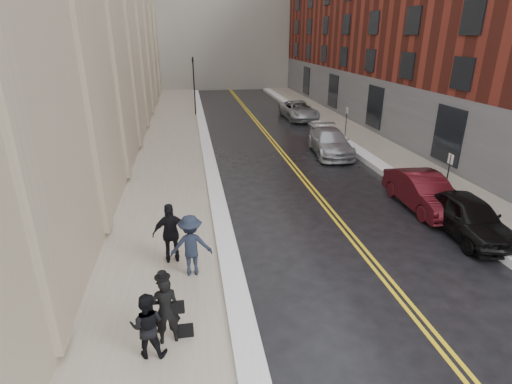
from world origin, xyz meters
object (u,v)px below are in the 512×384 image
object	(u,v)px
car_maroon	(423,192)
pedestrian_b	(191,245)
car_silver_near	(330,142)
car_silver_far	(299,110)
pedestrian_main	(166,310)
pedestrian_a	(147,325)
pedestrian_c	(171,233)
car_black	(468,216)

from	to	relation	value
car_maroon	pedestrian_b	bearing A→B (deg)	-158.25
car_silver_near	car_silver_far	size ratio (longest dim) A/B	0.96
pedestrian_main	pedestrian_b	distance (m)	2.95
pedestrian_a	pedestrian_c	xyz separation A→B (m)	(0.44, 4.08, 0.19)
car_silver_near	car_black	bearing A→B (deg)	-77.39
car_black	car_silver_far	bearing A→B (deg)	95.00
car_black	pedestrian_b	distance (m)	10.28
car_silver_near	pedestrian_main	distance (m)	18.00
car_silver_far	pedestrian_b	distance (m)	25.44
pedestrian_a	pedestrian_b	bearing A→B (deg)	-99.94
car_maroon	pedestrian_main	world-z (taller)	pedestrian_main
car_silver_near	pedestrian_a	size ratio (longest dim) A/B	3.24
car_maroon	car_silver_near	world-z (taller)	car_silver_near
pedestrian_main	pedestrian_c	size ratio (longest dim) A/B	0.90
car_maroon	car_silver_near	distance (m)	8.78
car_maroon	pedestrian_main	size ratio (longest dim) A/B	2.53
pedestrian_b	pedestrian_c	world-z (taller)	pedestrian_c
car_silver_far	pedestrian_a	xyz separation A→B (m)	(-10.82, -26.72, 0.20)
car_silver_near	pedestrian_main	xyz separation A→B (m)	(-9.43, -15.33, 0.29)
car_black	car_maroon	xyz separation A→B (m)	(-0.28, 2.56, 0.00)
car_silver_far	pedestrian_b	bearing A→B (deg)	-114.04
car_silver_near	pedestrian_c	distance (m)	14.93
car_silver_near	car_silver_far	world-z (taller)	car_silver_near
car_black	pedestrian_b	bearing A→B (deg)	-169.49
car_silver_far	pedestrian_c	distance (m)	24.91
pedestrian_main	pedestrian_a	world-z (taller)	pedestrian_main
car_black	pedestrian_a	distance (m)	12.08
car_silver_far	pedestrian_c	xyz separation A→B (m)	(-10.39, -22.63, 0.39)
car_silver_near	pedestrian_a	world-z (taller)	pedestrian_a
car_black	car_silver_near	size ratio (longest dim) A/B	0.84
car_maroon	pedestrian_main	xyz separation A→B (m)	(-10.57, -6.63, 0.30)
car_silver_far	pedestrian_a	distance (m)	28.83
car_maroon	car_silver_far	size ratio (longest dim) A/B	0.84
car_silver_far	car_black	bearing A→B (deg)	-90.34
car_silver_far	pedestrian_a	bearing A→B (deg)	-113.48
car_black	car_silver_far	world-z (taller)	car_silver_far
car_silver_near	pedestrian_b	distance (m)	15.24
car_black	pedestrian_a	world-z (taller)	pedestrian_a
pedestrian_main	pedestrian_b	bearing A→B (deg)	-111.34
car_maroon	pedestrian_b	size ratio (longest dim) A/B	2.36
pedestrian_a	pedestrian_c	world-z (taller)	pedestrian_c
car_silver_far	pedestrian_main	world-z (taller)	pedestrian_main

